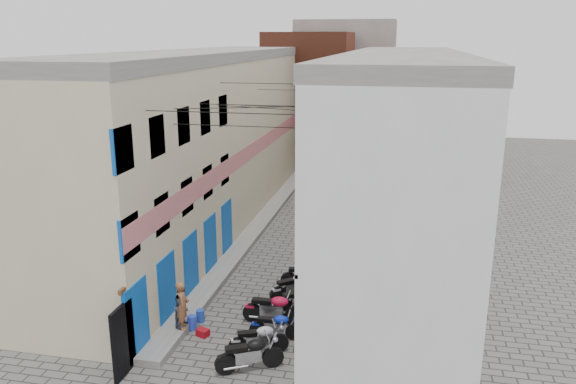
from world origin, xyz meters
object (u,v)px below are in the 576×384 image
Objects in this scene: water_jug_far at (200,316)px; motorcycle_b at (259,337)px; motorcycle_f at (295,284)px; motorcycle_g at (307,274)px; motorcycle_c at (276,324)px; water_jug_near at (192,323)px; red_crate at (203,333)px; motorcycle_e at (302,297)px; motorcycle_d at (273,307)px; person_b at (183,306)px; motorcycle_a at (249,352)px; person_a at (183,305)px.

motorcycle_b is at bearing -31.44° from water_jug_far.
motorcycle_f is 0.99× the size of motorcycle_g.
motorcycle_c is 2.93m from water_jug_near.
red_crate is at bearing -64.99° from water_jug_far.
motorcycle_e is 1.01× the size of motorcycle_g.
motorcycle_e is at bearing 137.56° from motorcycle_d.
water_jug_near reaches higher than water_jug_far.
motorcycle_g is at bearing 147.73° from motorcycle_e.
motorcycle_f reaches higher than motorcycle_c.
motorcycle_c reaches higher than water_jug_far.
motorcycle_f is (0.37, 3.97, 0.05)m from motorcycle_b.
motorcycle_b is at bearing -96.48° from person_b.
motorcycle_d is 3.08m from person_b.
motorcycle_d reaches higher than motorcycle_a.
motorcycle_f reaches higher than water_jug_near.
motorcycle_c is at bearing 142.89° from motorcycle_a.
motorcycle_g is 5.48m from person_b.
motorcycle_d reaches higher than red_crate.
motorcycle_c is at bearing -10.86° from water_jug_far.
motorcycle_b reaches higher than motorcycle_c.
person_a is 3.32× the size of water_jug_near.
motorcycle_g is at bearing 166.13° from motorcycle_d.
motorcycle_g is at bearing 145.98° from motorcycle_a.
motorcycle_g reaches higher than motorcycle_a.
motorcycle_c is (0.33, 1.98, -0.10)m from motorcycle_a.
motorcycle_d reaches higher than motorcycle_b.
motorcycle_a reaches higher than water_jug_far.
person_b is at bearing -47.96° from motorcycle_g.
motorcycle_b is 3.84× the size of water_jug_near.
person_b is 2.88× the size of water_jug_near.
person_a is (-3.60, -2.33, 0.46)m from motorcycle_e.
water_jug_far is 1.00m from red_crate.
motorcycle_e is 4.28m from person_b.
motorcycle_c is at bearing -76.99° from person_b.
water_jug_far is at bearing -32.30° from person_a.
person_b is 1.11m from red_crate.
motorcycle_b is 2.94m from person_b.
person_b reaches higher than motorcycle_a.
motorcycle_c is 0.82× the size of motorcycle_d.
water_jug_near is at bearing -85.07° from motorcycle_f.
motorcycle_a is at bearing -15.04° from motorcycle_g.
person_a is 4.20× the size of red_crate.
water_jug_near is at bearing -33.82° from person_b.
motorcycle_b is 0.88× the size of motorcycle_d.
motorcycle_e is at bearing 160.84° from motorcycle_c.
motorcycle_e is at bearing 142.24° from motorcycle_b.
motorcycle_e is 3.98m from water_jug_near.
motorcycle_d is at bearing 9.33° from water_jug_far.
person_a is (-3.07, -0.40, 0.57)m from motorcycle_c.
motorcycle_b reaches higher than red_crate.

